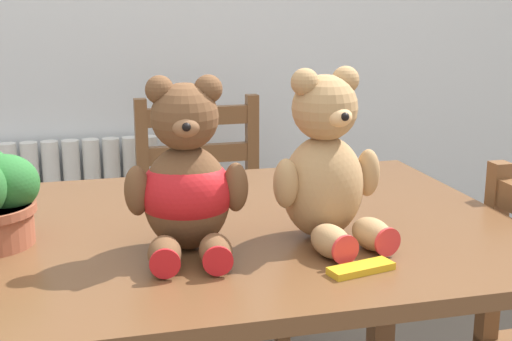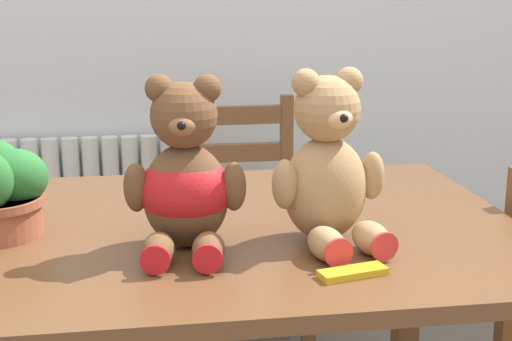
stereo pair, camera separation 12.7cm
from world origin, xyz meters
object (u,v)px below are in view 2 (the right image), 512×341
Objects in this scene: teddy_bear_left at (185,181)px; chocolate_bar at (353,272)px; teddy_bear_right at (328,169)px; wooden_chair_behind at (238,234)px.

chocolate_bar is (0.26, -0.18, -0.12)m from teddy_bear_left.
teddy_bear_right is at bearing 89.98° from chocolate_bar.
wooden_chair_behind is at bearing -95.75° from teddy_bear_left.
wooden_chair_behind is 7.75× the size of chocolate_bar.
teddy_bear_right is at bearing -174.04° from teddy_bear_left.
teddy_bear_left is at bearing 77.50° from wooden_chair_behind.
wooden_chair_behind is 1.08m from teddy_bear_right.
teddy_bear_right reaches higher than chocolate_bar.
teddy_bear_left is 0.33m from chocolate_bar.
teddy_bear_left is at bearing -12.09° from teddy_bear_right.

